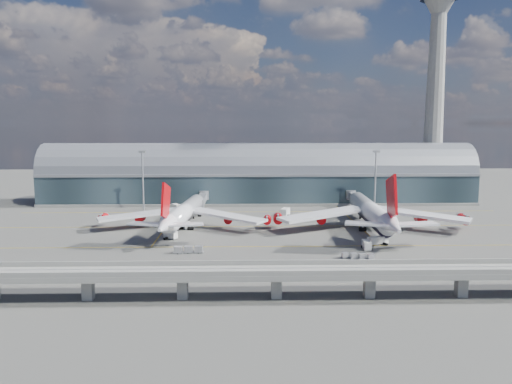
{
  "coord_description": "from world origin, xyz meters",
  "views": [
    {
      "loc": [
        -6.92,
        -157.66,
        37.08
      ],
      "look_at": [
        -2.74,
        10.0,
        14.0
      ],
      "focal_mm": 35.0,
      "sensor_mm": 36.0,
      "label": 1
    }
  ],
  "objects_px": {
    "cargo_train_1": "(358,256)",
    "cargo_train_0": "(188,250)",
    "airliner_left": "(183,213)",
    "airliner_right": "(372,213)",
    "service_truck_5": "(176,207)",
    "control_tower": "(435,93)",
    "service_truck_1": "(171,235)",
    "floodlight_mast_left": "(143,179)",
    "service_truck_2": "(378,240)",
    "floodlight_mast_right": "(375,178)",
    "service_truck_0": "(185,224)",
    "service_truck_3": "(367,245)",
    "service_truck_4": "(285,212)"
  },
  "relations": [
    {
      "from": "cargo_train_1",
      "to": "cargo_train_0",
      "type": "bearing_deg",
      "value": 65.84
    },
    {
      "from": "airliner_left",
      "to": "airliner_right",
      "type": "relative_size",
      "value": 0.91
    },
    {
      "from": "airliner_left",
      "to": "cargo_train_1",
      "type": "distance_m",
      "value": 67.03
    },
    {
      "from": "airliner_right",
      "to": "service_truck_5",
      "type": "relative_size",
      "value": 11.86
    },
    {
      "from": "control_tower",
      "to": "service_truck_1",
      "type": "xyz_separation_m",
      "value": [
        -115.67,
        -82.12,
        -50.34
      ]
    },
    {
      "from": "service_truck_1",
      "to": "cargo_train_1",
      "type": "relative_size",
      "value": 0.53
    },
    {
      "from": "floodlight_mast_left",
      "to": "service_truck_2",
      "type": "relative_size",
      "value": 3.63
    },
    {
      "from": "floodlight_mast_right",
      "to": "service_truck_0",
      "type": "height_order",
      "value": "floodlight_mast_right"
    },
    {
      "from": "floodlight_mast_right",
      "to": "cargo_train_0",
      "type": "distance_m",
      "value": 103.45
    },
    {
      "from": "control_tower",
      "to": "service_truck_5",
      "type": "xyz_separation_m",
      "value": [
        -120.75,
        -29.42,
        -50.21
      ]
    },
    {
      "from": "cargo_train_1",
      "to": "service_truck_2",
      "type": "bearing_deg",
      "value": -46.44
    },
    {
      "from": "control_tower",
      "to": "service_truck_3",
      "type": "distance_m",
      "value": 122.66
    },
    {
      "from": "cargo_train_0",
      "to": "cargo_train_1",
      "type": "xyz_separation_m",
      "value": [
        47.39,
        -7.4,
        -0.21
      ]
    },
    {
      "from": "control_tower",
      "to": "floodlight_mast_right",
      "type": "distance_m",
      "value": 58.76
    },
    {
      "from": "service_truck_0",
      "to": "service_truck_5",
      "type": "xyz_separation_m",
      "value": [
        -7.88,
        36.17,
        0.04
      ]
    },
    {
      "from": "airliner_right",
      "to": "service_truck_5",
      "type": "bearing_deg",
      "value": 153.8
    },
    {
      "from": "floodlight_mast_right",
      "to": "service_truck_1",
      "type": "xyz_separation_m",
      "value": [
        -80.67,
        -54.12,
        -12.34
      ]
    },
    {
      "from": "service_truck_1",
      "to": "cargo_train_0",
      "type": "height_order",
      "value": "service_truck_1"
    },
    {
      "from": "airliner_right",
      "to": "cargo_train_0",
      "type": "xyz_separation_m",
      "value": [
        -60.82,
        -30.55,
        -4.94
      ]
    },
    {
      "from": "floodlight_mast_right",
      "to": "cargo_train_1",
      "type": "xyz_separation_m",
      "value": [
        -25.51,
        -79.7,
        -12.84
      ]
    },
    {
      "from": "control_tower",
      "to": "service_truck_1",
      "type": "bearing_deg",
      "value": -144.63
    },
    {
      "from": "floodlight_mast_right",
      "to": "airliner_right",
      "type": "bearing_deg",
      "value": -106.14
    },
    {
      "from": "service_truck_3",
      "to": "cargo_train_1",
      "type": "distance_m",
      "value": 11.71
    },
    {
      "from": "service_truck_0",
      "to": "service_truck_5",
      "type": "distance_m",
      "value": 37.01
    },
    {
      "from": "control_tower",
      "to": "cargo_train_0",
      "type": "xyz_separation_m",
      "value": [
        -107.9,
        -100.3,
        -50.63
      ]
    },
    {
      "from": "service_truck_3",
      "to": "service_truck_4",
      "type": "relative_size",
      "value": 0.89
    },
    {
      "from": "service_truck_2",
      "to": "service_truck_3",
      "type": "bearing_deg",
      "value": 117.41
    },
    {
      "from": "floodlight_mast_right",
      "to": "cargo_train_1",
      "type": "distance_m",
      "value": 84.66
    },
    {
      "from": "floodlight_mast_left",
      "to": "control_tower",
      "type": "bearing_deg",
      "value": 11.72
    },
    {
      "from": "airliner_right",
      "to": "cargo_train_1",
      "type": "height_order",
      "value": "airliner_right"
    },
    {
      "from": "airliner_left",
      "to": "airliner_right",
      "type": "distance_m",
      "value": 66.38
    },
    {
      "from": "service_truck_0",
      "to": "service_truck_3",
      "type": "distance_m",
      "value": 65.48
    },
    {
      "from": "service_truck_2",
      "to": "cargo_train_1",
      "type": "height_order",
      "value": "service_truck_2"
    },
    {
      "from": "floodlight_mast_right",
      "to": "cargo_train_1",
      "type": "height_order",
      "value": "floodlight_mast_right"
    },
    {
      "from": "floodlight_mast_right",
      "to": "service_truck_1",
      "type": "height_order",
      "value": "floodlight_mast_right"
    },
    {
      "from": "service_truck_1",
      "to": "cargo_train_1",
      "type": "xyz_separation_m",
      "value": [
        55.15,
        -25.58,
        -0.5
      ]
    },
    {
      "from": "control_tower",
      "to": "service_truck_3",
      "type": "xyz_separation_m",
      "value": [
        -55.49,
        -97.13,
        -50.32
      ]
    },
    {
      "from": "floodlight_mast_left",
      "to": "airliner_right",
      "type": "distance_m",
      "value": 97.63
    },
    {
      "from": "airliner_left",
      "to": "service_truck_2",
      "type": "distance_m",
      "value": 67.57
    },
    {
      "from": "control_tower",
      "to": "airliner_right",
      "type": "bearing_deg",
      "value": -124.02
    },
    {
      "from": "service_truck_3",
      "to": "cargo_train_0",
      "type": "relative_size",
      "value": 0.62
    },
    {
      "from": "control_tower",
      "to": "service_truck_0",
      "type": "xyz_separation_m",
      "value": [
        -112.87,
        -65.58,
        -50.25
      ]
    },
    {
      "from": "service_truck_3",
      "to": "service_truck_4",
      "type": "distance_m",
      "value": 57.3
    },
    {
      "from": "floodlight_mast_right",
      "to": "cargo_train_0",
      "type": "xyz_separation_m",
      "value": [
        -72.9,
        -72.3,
        -12.62
      ]
    },
    {
      "from": "control_tower",
      "to": "cargo_train_1",
      "type": "bearing_deg",
      "value": -119.33
    },
    {
      "from": "floodlight_mast_left",
      "to": "cargo_train_1",
      "type": "distance_m",
      "value": 109.84
    },
    {
      "from": "floodlight_mast_right",
      "to": "control_tower",
      "type": "bearing_deg",
      "value": 38.66
    },
    {
      "from": "floodlight_mast_left",
      "to": "service_truck_2",
      "type": "bearing_deg",
      "value": -36.8
    },
    {
      "from": "service_truck_1",
      "to": "cargo_train_1",
      "type": "bearing_deg",
      "value": -81.55
    },
    {
      "from": "service_truck_1",
      "to": "cargo_train_1",
      "type": "distance_m",
      "value": 60.8
    }
  ]
}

